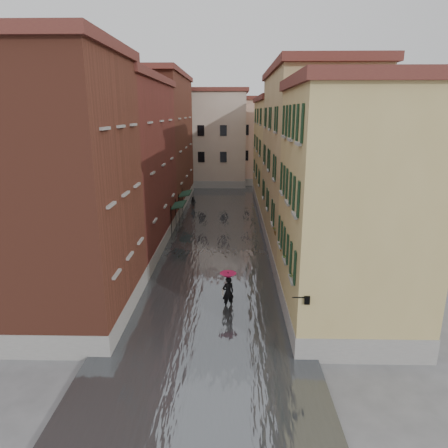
# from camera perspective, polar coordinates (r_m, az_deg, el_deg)

# --- Properties ---
(ground) EXTENTS (120.00, 120.00, 0.00)m
(ground) POSITION_cam_1_polar(r_m,az_deg,el_deg) (23.46, -2.03, -10.66)
(ground) COLOR #5B5B5E
(ground) RESTS_ON ground
(floodwater) EXTENTS (10.00, 60.00, 0.20)m
(floodwater) POSITION_cam_1_polar(r_m,az_deg,el_deg) (35.54, -0.86, -1.15)
(floodwater) COLOR #4C5055
(floodwater) RESTS_ON ground
(building_left_near) EXTENTS (6.00, 8.00, 13.00)m
(building_left_near) POSITION_cam_1_polar(r_m,az_deg,el_deg) (21.07, -21.95, 3.84)
(building_left_near) COLOR brown
(building_left_near) RESTS_ON ground
(building_left_mid) EXTENTS (6.00, 14.00, 12.50)m
(building_left_mid) POSITION_cam_1_polar(r_m,az_deg,el_deg) (31.38, -14.18, 7.62)
(building_left_mid) COLOR maroon
(building_left_mid) RESTS_ON ground
(building_left_far) EXTENTS (6.00, 16.00, 14.00)m
(building_left_far) POSITION_cam_1_polar(r_m,az_deg,el_deg) (45.86, -9.33, 11.27)
(building_left_far) COLOR brown
(building_left_far) RESTS_ON ground
(building_right_near) EXTENTS (6.00, 8.00, 11.50)m
(building_right_near) POSITION_cam_1_polar(r_m,az_deg,el_deg) (20.37, 17.55, 1.71)
(building_right_near) COLOR tan
(building_right_near) RESTS_ON ground
(building_right_mid) EXTENTS (6.00, 14.00, 13.00)m
(building_right_mid) POSITION_cam_1_polar(r_m,az_deg,el_deg) (30.77, 12.09, 8.07)
(building_right_mid) COLOR tan
(building_right_mid) RESTS_ON ground
(building_right_far) EXTENTS (6.00, 16.00, 11.50)m
(building_right_far) POSITION_cam_1_polar(r_m,az_deg,el_deg) (45.58, 8.58, 9.69)
(building_right_far) COLOR tan
(building_right_far) RESTS_ON ground
(building_end_cream) EXTENTS (12.00, 9.00, 13.00)m
(building_end_cream) POSITION_cam_1_polar(r_m,az_deg,el_deg) (59.26, -2.95, 11.94)
(building_end_cream) COLOR #C6B29D
(building_end_cream) RESTS_ON ground
(building_end_pink) EXTENTS (10.00, 9.00, 12.00)m
(building_end_pink) POSITION_cam_1_polar(r_m,az_deg,el_deg) (61.32, 5.79, 11.54)
(building_end_pink) COLOR tan
(building_end_pink) RESTS_ON ground
(awning_near) EXTENTS (1.09, 2.87, 2.80)m
(awning_near) POSITION_cam_1_polar(r_m,az_deg,el_deg) (35.35, -6.53, 2.63)
(awning_near) COLOR #163323
(awning_near) RESTS_ON ground
(awning_far) EXTENTS (1.09, 2.91, 2.80)m
(awning_far) POSITION_cam_1_polar(r_m,az_deg,el_deg) (40.22, -5.59, 4.26)
(awning_far) COLOR #163323
(awning_far) RESTS_ON ground
(wall_lantern) EXTENTS (0.71, 0.22, 0.35)m
(wall_lantern) POSITION_cam_1_polar(r_m,az_deg,el_deg) (17.00, 11.68, -10.53)
(wall_lantern) COLOR black
(wall_lantern) RESTS_ON ground
(window_planters) EXTENTS (0.59, 8.32, 0.84)m
(window_planters) POSITION_cam_1_polar(r_m,az_deg,el_deg) (21.59, 8.77, -3.15)
(window_planters) COLOR #9F4B34
(window_planters) RESTS_ON ground
(pedestrian_main) EXTENTS (0.92, 0.92, 2.06)m
(pedestrian_main) POSITION_cam_1_polar(r_m,az_deg,el_deg) (21.97, 0.58, -9.05)
(pedestrian_main) COLOR black
(pedestrian_main) RESTS_ON ground
(pedestrian_far) EXTENTS (0.74, 0.60, 1.43)m
(pedestrian_far) POSITION_cam_1_polar(r_m,az_deg,el_deg) (44.16, -4.40, 3.00)
(pedestrian_far) COLOR black
(pedestrian_far) RESTS_ON ground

